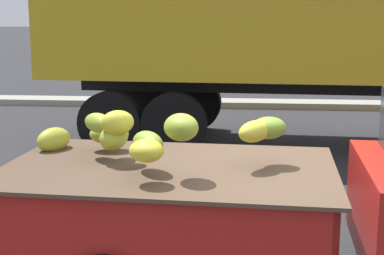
# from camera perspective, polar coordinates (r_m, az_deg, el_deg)

# --- Properties ---
(curb_strip) EXTENTS (80.00, 0.80, 0.16)m
(curb_strip) POSITION_cam_1_polar(r_m,az_deg,el_deg) (14.80, 6.97, 2.35)
(curb_strip) COLOR gray
(curb_strip) RESTS_ON ground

